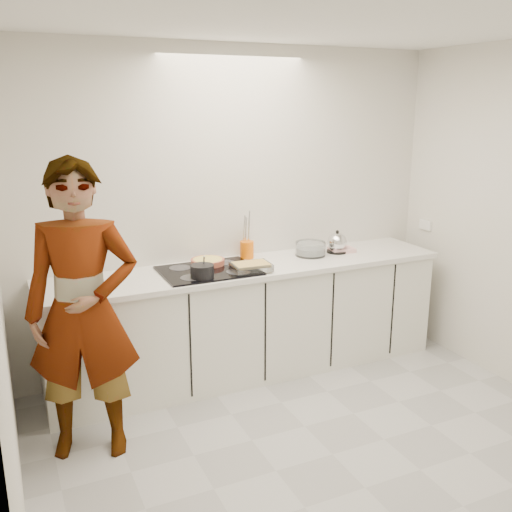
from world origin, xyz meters
name	(u,v)px	position (x,y,z in m)	size (l,w,h in m)	color
floor	(332,454)	(0.00, 0.00, 0.00)	(3.60, 3.20, 0.00)	#B8B8B8
ceiling	(350,12)	(0.00, 0.00, 2.60)	(3.60, 3.20, 0.00)	white
wall_back	(234,210)	(0.00, 1.60, 1.30)	(3.60, 0.00, 2.60)	beige
base_cabinets	(250,322)	(0.00, 1.28, 0.43)	(3.20, 0.58, 0.87)	white
countertop	(250,268)	(0.00, 1.28, 0.89)	(3.24, 0.64, 0.04)	white
hob	(209,271)	(-0.35, 1.26, 0.92)	(0.72, 0.54, 0.01)	black
tart_dish	(208,261)	(-0.30, 1.40, 0.95)	(0.28, 0.28, 0.04)	#AF523B
saucepan	(202,271)	(-0.46, 1.09, 0.97)	(0.23, 0.23, 0.16)	black
baking_dish	(251,266)	(-0.06, 1.11, 0.96)	(0.30, 0.23, 0.06)	silver
mixing_bowl	(310,249)	(0.59, 1.34, 0.96)	(0.30, 0.30, 0.12)	silver
tea_towel	(342,250)	(0.90, 1.34, 0.93)	(0.21, 0.15, 0.03)	white
kettle	(337,243)	(0.84, 1.34, 0.99)	(0.20, 0.20, 0.20)	black
utensil_crock	(247,250)	(0.07, 1.50, 0.98)	(0.11, 0.11, 0.14)	orange
cook	(83,312)	(-1.36, 0.71, 0.93)	(0.68, 0.45, 1.86)	white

